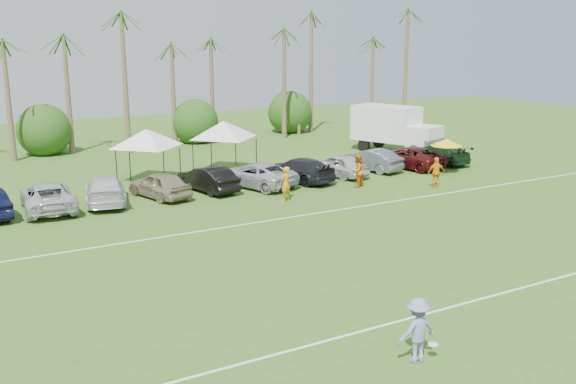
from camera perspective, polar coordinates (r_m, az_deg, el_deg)
ground at (r=20.35m, az=17.38°, el=-11.95°), size 120.00×120.00×0.00m
field_lines at (r=25.97m, az=4.40°, el=-5.74°), size 80.00×12.10×0.01m
palm_tree_3 at (r=50.62m, az=-23.83°, el=14.07°), size 2.40×2.40×11.90m
palm_tree_4 at (r=51.22m, az=-19.03°, el=11.55°), size 2.40×2.40×8.90m
palm_tree_5 at (r=52.13m, az=-14.69°, el=12.82°), size 2.40×2.40×9.90m
palm_tree_6 at (r=53.34m, az=-10.48°, el=13.95°), size 2.40×2.40×10.90m
palm_tree_7 at (r=54.82m, az=-6.44°, el=14.95°), size 2.40×2.40×11.90m
palm_tree_8 at (r=56.99m, az=-1.65°, el=12.37°), size 2.40×2.40×8.90m
palm_tree_9 at (r=59.50m, az=2.72°, el=13.25°), size 2.40×2.40×9.90m
palm_tree_10 at (r=62.32m, az=6.73°, el=13.97°), size 2.40×2.40×10.90m
palm_tree_11 at (r=64.78m, az=9.70°, el=14.60°), size 2.40×2.40×11.90m
bush_tree_1 at (r=52.29m, az=-20.92°, el=5.16°), size 4.00×4.00×4.00m
bush_tree_2 at (r=55.37m, az=-8.54°, el=6.30°), size 4.00×4.00×4.00m
bush_tree_3 at (r=59.69m, az=0.49°, el=6.96°), size 4.00×4.00×4.00m
sideline_player_a at (r=34.48m, az=-0.21°, el=0.73°), size 0.81×0.69×1.88m
sideline_player_b at (r=37.94m, az=6.17°, el=1.89°), size 1.16×1.04×1.96m
sideline_player_c at (r=38.66m, az=13.04°, el=1.71°), size 1.14×0.73×1.80m
box_truck at (r=50.12m, az=9.53°, el=5.63°), size 4.71×7.29×3.52m
canopy_tent_left at (r=39.76m, az=-12.52°, el=5.49°), size 4.68×4.68×3.79m
canopy_tent_right at (r=42.14m, az=-5.76°, el=6.31°), size 4.82×4.82×3.91m
market_umbrella at (r=42.52m, az=13.91°, el=4.31°), size 2.07×2.07×2.31m
frisbee_player at (r=17.93m, az=11.40°, el=-11.95°), size 1.21×0.74×1.81m
parked_car_2 at (r=34.78m, az=-20.59°, el=-0.39°), size 2.76×5.39×1.46m
parked_car_3 at (r=35.32m, az=-15.93°, el=0.16°), size 3.13×5.35×1.46m
parked_car_4 at (r=35.90m, az=-11.34°, el=0.63°), size 2.77×4.58×1.46m
parked_car_5 at (r=37.01m, az=-7.12°, el=1.17°), size 2.35×4.63×1.46m
parked_car_6 at (r=37.91m, az=-2.87°, el=1.55°), size 3.99×5.74×1.46m
parked_car_7 at (r=39.29m, az=0.93°, el=1.99°), size 3.31×5.38×1.46m
parked_car_8 at (r=40.86m, az=4.43°, el=2.39°), size 2.74×4.57×1.46m
parked_car_9 at (r=42.88m, az=7.34°, el=2.85°), size 2.63×4.67×1.46m
parked_car_10 at (r=44.37m, az=10.68°, el=3.08°), size 3.39×5.61×1.46m
parked_car_11 at (r=46.44m, az=13.27°, el=3.41°), size 2.26×5.10×1.46m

